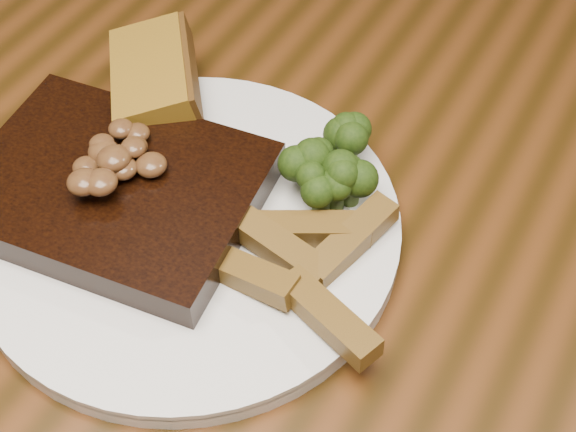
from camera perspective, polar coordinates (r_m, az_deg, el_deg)
name	(u,v)px	position (r m, az deg, el deg)	size (l,w,h in m)	color
dining_table	(283,303)	(0.63, -0.35, -6.17)	(1.60, 0.90, 0.75)	#46240E
plate	(189,228)	(0.55, -7.02, -0.85)	(0.28, 0.28, 0.01)	silver
steak	(115,191)	(0.55, -12.22, 1.78)	(0.19, 0.14, 0.03)	black
steak_bone	(53,263)	(0.53, -16.35, -3.24)	(0.15, 0.01, 0.02)	#B7AA8E
mushroom_pile	(118,151)	(0.53, -12.02, 4.55)	(0.07, 0.07, 0.03)	#52361A
garlic_bread	(155,94)	(0.62, -9.45, 8.52)	(0.10, 0.05, 0.02)	#9C6F1C
potato_wedges	(285,265)	(0.50, -0.19, -3.50)	(0.10, 0.10, 0.02)	brown
broccoli_cluster	(318,160)	(0.55, 2.12, 4.02)	(0.07, 0.07, 0.04)	#273E0E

